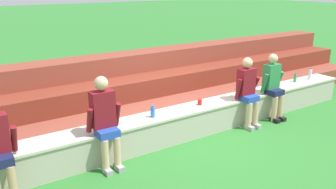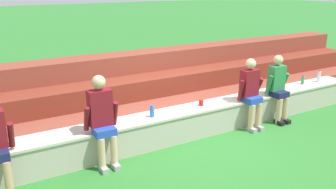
{
  "view_description": "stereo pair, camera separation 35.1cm",
  "coord_description": "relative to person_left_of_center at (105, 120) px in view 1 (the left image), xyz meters",
  "views": [
    {
      "loc": [
        -3.94,
        -4.73,
        2.81
      ],
      "look_at": [
        -0.66,
        0.25,
        0.89
      ],
      "focal_mm": 38.06,
      "sensor_mm": 36.0,
      "label": 1
    },
    {
      "loc": [
        -3.64,
        -4.91,
        2.81
      ],
      "look_at": [
        -0.66,
        0.25,
        0.89
      ],
      "focal_mm": 38.06,
      "sensor_mm": 36.0,
      "label": 2
    }
  ],
  "objects": [
    {
      "name": "water_bottle_mid_right",
      "position": [
        5.39,
        0.27,
        -0.12
      ],
      "size": [
        0.08,
        0.08,
        0.27
      ],
      "color": "silver",
      "rests_on": "stone_seating_wall"
    },
    {
      "name": "ground_plane",
      "position": [
        1.97,
        0.0,
        -0.79
      ],
      "size": [
        80.0,
        80.0,
        0.0
      ],
      "primitive_type": "plane",
      "color": "#2D752D"
    },
    {
      "name": "person_left_of_center",
      "position": [
        0.0,
        0.0,
        0.0
      ],
      "size": [
        0.54,
        0.5,
        1.46
      ],
      "color": "#DBAD89",
      "rests_on": "ground"
    },
    {
      "name": "water_bottle_near_left",
      "position": [
        0.98,
        0.22,
        -0.15
      ],
      "size": [
        0.08,
        0.08,
        0.21
      ],
      "color": "blue",
      "rests_on": "stone_seating_wall"
    },
    {
      "name": "brick_bleachers",
      "position": [
        1.97,
        1.93,
        -0.3
      ],
      "size": [
        11.94,
        1.91,
        1.25
      ],
      "color": "brown",
      "rests_on": "ground"
    },
    {
      "name": "water_bottle_center_gap",
      "position": [
        4.89,
        0.31,
        -0.15
      ],
      "size": [
        0.07,
        0.07,
        0.21
      ],
      "color": "green",
      "rests_on": "stone_seating_wall"
    },
    {
      "name": "person_right_of_center",
      "position": [
        3.76,
        -0.02,
        -0.05
      ],
      "size": [
        0.51,
        0.48,
        1.38
      ],
      "color": "#DBAD89",
      "rests_on": "ground"
    },
    {
      "name": "stone_seating_wall",
      "position": [
        1.97,
        0.25,
        -0.5
      ],
      "size": [
        8.12,
        0.53,
        0.55
      ],
      "color": "#B7AF9E",
      "rests_on": "ground"
    },
    {
      "name": "plastic_cup_middle",
      "position": [
        2.05,
        0.28,
        -0.19
      ],
      "size": [
        0.08,
        0.08,
        0.11
      ],
      "primitive_type": "cylinder",
      "color": "red",
      "rests_on": "stone_seating_wall"
    },
    {
      "name": "person_center",
      "position": [
        3.02,
        -0.02,
        -0.04
      ],
      "size": [
        0.52,
        0.47,
        1.39
      ],
      "color": "#DBAD89",
      "rests_on": "ground"
    }
  ]
}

